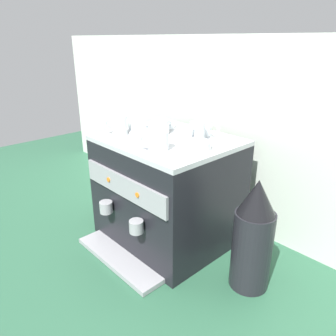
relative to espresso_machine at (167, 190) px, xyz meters
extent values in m
plane|color=#28563D|center=(0.00, 0.00, -0.24)|extent=(4.00, 4.00, 0.00)
cube|color=silver|center=(0.00, 0.35, 0.21)|extent=(2.80, 0.03, 0.90)
cube|color=black|center=(0.00, 0.00, -0.01)|extent=(0.56, 0.47, 0.47)
cube|color=#B7B7BC|center=(0.00, 0.00, 0.24)|extent=(0.56, 0.47, 0.02)
cube|color=#939399|center=(0.00, -0.24, 0.09)|extent=(0.51, 0.01, 0.09)
cylinder|color=orange|center=(-0.10, -0.24, 0.09)|extent=(0.02, 0.01, 0.02)
cylinder|color=orange|center=(0.10, -0.24, 0.09)|extent=(0.02, 0.01, 0.02)
cube|color=#939399|center=(0.00, -0.28, -0.23)|extent=(0.47, 0.12, 0.02)
cylinder|color=#939399|center=(-0.11, -0.26, -0.03)|extent=(0.06, 0.06, 0.05)
cylinder|color=#939399|center=(0.11, -0.26, -0.03)|extent=(0.06, 0.06, 0.05)
cylinder|color=silver|center=(0.12, 0.06, 0.29)|extent=(0.06, 0.06, 0.08)
torus|color=silver|center=(0.13, 0.01, 0.29)|extent=(0.02, 0.06, 0.06)
cylinder|color=silver|center=(-0.07, 0.03, 0.28)|extent=(0.08, 0.08, 0.07)
torus|color=silver|center=(-0.07, 0.07, 0.28)|extent=(0.01, 0.05, 0.05)
cylinder|color=silver|center=(-0.18, -0.11, 0.29)|extent=(0.06, 0.06, 0.08)
torus|color=silver|center=(-0.22, -0.14, 0.29)|extent=(0.05, 0.04, 0.06)
cylinder|color=silver|center=(0.09, -0.13, 0.28)|extent=(0.08, 0.08, 0.07)
torus|color=silver|center=(0.06, -0.17, 0.28)|extent=(0.05, 0.05, 0.05)
cylinder|color=silver|center=(0.09, 0.14, 0.28)|extent=(0.06, 0.06, 0.07)
torus|color=silver|center=(0.13, 0.16, 0.28)|extent=(0.05, 0.03, 0.05)
cylinder|color=silver|center=(-0.02, -0.11, 0.27)|extent=(0.12, 0.12, 0.04)
cylinder|color=silver|center=(-0.02, -0.11, 0.25)|extent=(0.06, 0.06, 0.01)
cylinder|color=silver|center=(0.18, -0.02, 0.26)|extent=(0.11, 0.11, 0.03)
cylinder|color=silver|center=(0.18, -0.02, 0.25)|extent=(0.06, 0.06, 0.01)
cylinder|color=silver|center=(-0.17, -0.02, 0.26)|extent=(0.09, 0.09, 0.03)
cylinder|color=silver|center=(-0.17, -0.02, 0.25)|extent=(0.05, 0.05, 0.01)
cylinder|color=silver|center=(-0.14, 0.10, 0.26)|extent=(0.11, 0.11, 0.03)
cylinder|color=silver|center=(-0.14, 0.10, 0.25)|extent=(0.06, 0.06, 0.01)
cylinder|color=black|center=(0.45, 0.00, -0.09)|extent=(0.15, 0.15, 0.31)
cone|color=black|center=(0.45, 0.00, 0.13)|extent=(0.14, 0.14, 0.13)
cylinder|color=#B7B7BC|center=(-0.40, 0.02, -0.18)|extent=(0.10, 0.10, 0.13)
camera|label=1|loc=(0.97, -0.91, 0.64)|focal=34.66mm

